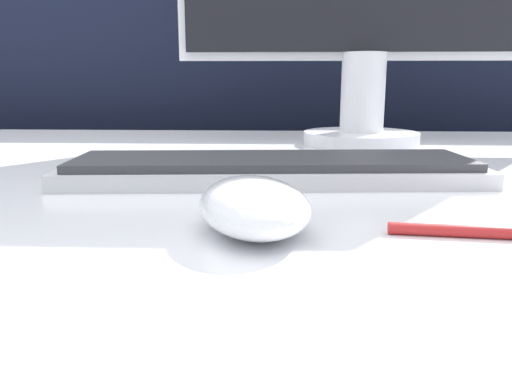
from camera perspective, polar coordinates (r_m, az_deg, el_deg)
The scene contains 4 objects.
partition_panel at distance 1.17m, azimuth -0.85°, elevation -2.57°, with size 5.00×0.03×1.04m.
computer_mouse_near at distance 0.33m, azimuth -0.26°, elevation -1.57°, with size 0.10×0.12×0.04m.
keyboard at distance 0.50m, azimuth 1.79°, elevation 2.63°, with size 0.42×0.14×0.02m.
pen at distance 0.35m, azimuth 26.36°, elevation -4.21°, with size 0.14×0.02×0.01m.
Camera 1 is at (0.07, -0.43, 0.83)m, focal length 35.00 mm.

